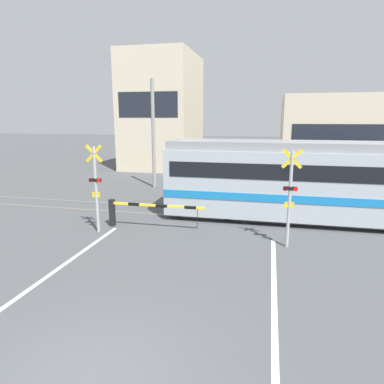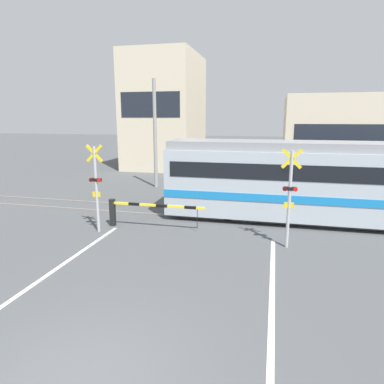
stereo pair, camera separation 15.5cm
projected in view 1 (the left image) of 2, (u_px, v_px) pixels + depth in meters
name	position (u px, v px, depth m)	size (l,w,h in m)	color
rail_track_near	(201.00, 218.00, 15.26)	(50.00, 0.10, 0.08)	gray
rail_track_far	(207.00, 209.00, 16.63)	(50.00, 0.10, 0.08)	gray
road_stripe_left	(9.00, 304.00, 8.26)	(0.14, 11.82, 0.01)	white
road_stripe_right	(275.00, 340.00, 6.90)	(0.14, 11.82, 0.01)	white
commuter_train	(336.00, 180.00, 14.35)	(14.38, 2.70, 3.43)	#ADB7C1
crossing_barrier_near	(136.00, 209.00, 13.84)	(4.01, 0.20, 1.13)	black
crossing_barrier_far	(258.00, 187.00, 18.18)	(4.01, 0.20, 1.13)	black
crossing_signal_left	(96.00, 185.00, 13.07)	(0.68, 0.15, 3.42)	#B2B2B7
crossing_signal_right	(290.00, 194.00, 11.52)	(0.68, 0.15, 3.42)	#B2B2B7
pedestrian	(235.00, 173.00, 21.82)	(0.38, 0.22, 1.64)	brown
building_left_of_street	(163.00, 112.00, 30.54)	(5.81, 7.85, 9.82)	beige
building_right_of_street	(329.00, 135.00, 27.87)	(7.54, 7.85, 6.10)	beige
utility_pole_streetside	(153.00, 134.00, 21.45)	(0.22, 0.22, 6.75)	gray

